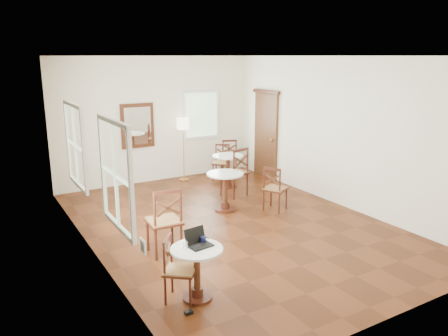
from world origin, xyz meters
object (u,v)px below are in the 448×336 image
mouse (203,244)px  cafe_table_back (228,167)px  laptop (198,241)px  chair_mid_b (275,188)px  chair_mid_a (235,172)px  cafe_table_near (197,268)px  chair_back_b (221,162)px  chair_back_a (229,156)px  cafe_table_mid (225,187)px  chair_near_b (179,269)px  floor_lamp (183,128)px  chair_near_a (164,221)px  water_glass (185,245)px  power_adapter (189,312)px  navy_mug (204,240)px

mouse → cafe_table_back: bearing=43.9°
laptop → chair_mid_b: bearing=28.5°
chair_mid_a → mouse: bearing=40.3°
cafe_table_near → chair_back_b: size_ratio=0.79×
chair_back_a → mouse: chair_back_a is taller
cafe_table_mid → mouse: cafe_table_mid is taller
chair_near_b → floor_lamp: bearing=13.2°
chair_mid_a → laptop: 4.22m
chair_back_b → floor_lamp: bearing=-164.2°
cafe_table_near → chair_near_a: size_ratio=0.64×
cafe_table_back → water_glass: water_glass is taller
chair_near_b → cafe_table_near: bearing=-78.3°
chair_back_b → power_adapter: 5.99m
chair_back_a → chair_mid_b: bearing=99.5°
cafe_table_back → chair_mid_a: chair_mid_a is taller
chair_back_b → power_adapter: chair_back_b is taller
cafe_table_near → power_adapter: (-0.25, -0.25, -0.41)m
chair_mid_b → cafe_table_back: bearing=-29.3°
chair_near_b → navy_mug: chair_near_b is taller
cafe_table_near → cafe_table_mid: bearing=53.2°
water_glass → power_adapter: bearing=-111.2°
navy_mug → chair_back_b: bearing=57.4°
chair_near_a → floor_lamp: (2.08, 3.67, 0.77)m
chair_near_b → power_adapter: 0.54m
chair_back_b → water_glass: 5.68m
cafe_table_near → mouse: (0.10, 0.03, 0.28)m
chair_back_b → cafe_table_near: bearing=-81.0°
navy_mug → chair_back_a: bearing=55.8°
cafe_table_near → chair_mid_a: size_ratio=0.64×
chair_near_b → chair_mid_b: bearing=-16.3°
cafe_table_near → chair_near_a: bearing=82.8°
chair_near_a → chair_near_b: bearing=77.7°
navy_mug → cafe_table_back: bearing=55.3°
cafe_table_back → water_glass: (-3.05, -4.04, 0.28)m
cafe_table_mid → chair_mid_b: (0.86, -0.49, -0.03)m
chair_back_b → mouse: chair_back_b is taller
chair_near_a → water_glass: bearing=81.0°
chair_near_a → chair_mid_a: size_ratio=0.99×
chair_near_b → navy_mug: (0.35, -0.01, 0.32)m
chair_near_a → floor_lamp: floor_lamp is taller
chair_mid_a → navy_mug: chair_mid_a is taller
chair_mid_b → chair_back_b: size_ratio=1.03×
power_adapter → cafe_table_back: bearing=53.9°
chair_back_a → water_glass: 6.33m
water_glass → power_adapter: (-0.11, -0.29, -0.73)m
cafe_table_near → laptop: laptop is taller
chair_back_b → laptop: size_ratio=2.67×
laptop → power_adapter: bearing=-141.2°
cafe_table_near → floor_lamp: bearing=66.1°
floor_lamp → laptop: floor_lamp is taller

